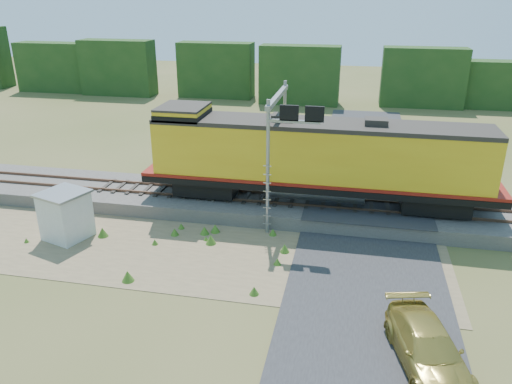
% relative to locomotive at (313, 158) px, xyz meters
% --- Properties ---
extents(ground, '(140.00, 140.00, 0.00)m').
position_rel_locomotive_xyz_m(ground, '(-3.77, -6.00, -3.50)').
color(ground, '#475123').
rests_on(ground, ground).
extents(ballast, '(70.00, 5.00, 0.80)m').
position_rel_locomotive_xyz_m(ballast, '(-3.77, 0.00, -3.10)').
color(ballast, slate).
rests_on(ballast, ground).
extents(rails, '(70.00, 1.54, 0.16)m').
position_rel_locomotive_xyz_m(rails, '(-3.77, 0.00, -2.62)').
color(rails, brown).
rests_on(rails, ballast).
extents(dirt_shoulder, '(26.00, 8.00, 0.03)m').
position_rel_locomotive_xyz_m(dirt_shoulder, '(-5.77, -5.50, -3.48)').
color(dirt_shoulder, '#8C7754').
rests_on(dirt_shoulder, ground).
extents(road, '(7.00, 66.00, 0.86)m').
position_rel_locomotive_xyz_m(road, '(3.23, -5.26, -3.41)').
color(road, '#38383A').
rests_on(road, ground).
extents(tree_line_north, '(130.00, 3.00, 6.50)m').
position_rel_locomotive_xyz_m(tree_line_north, '(-3.77, 32.00, -0.43)').
color(tree_line_north, '#1C3D16').
rests_on(tree_line_north, ground).
extents(weed_clumps, '(15.00, 6.20, 0.56)m').
position_rel_locomotive_xyz_m(weed_clumps, '(-7.27, -5.90, -3.50)').
color(weed_clumps, '#406E1F').
rests_on(weed_clumps, ground).
extents(locomotive, '(19.95, 3.04, 5.15)m').
position_rel_locomotive_xyz_m(locomotive, '(0.00, 0.00, 0.00)').
color(locomotive, black).
rests_on(locomotive, rails).
extents(shed, '(2.75, 2.75, 2.58)m').
position_rel_locomotive_xyz_m(shed, '(-12.25, -5.47, -2.19)').
color(shed, silver).
rests_on(shed, ground).
extents(signal_gantry, '(2.87, 6.20, 7.24)m').
position_rel_locomotive_xyz_m(signal_gantry, '(-1.67, -0.67, 1.92)').
color(signal_gantry, gray).
rests_on(signal_gantry, ground).
extents(car, '(3.16, 5.28, 1.43)m').
position_rel_locomotive_xyz_m(car, '(5.23, -11.82, -2.78)').
color(car, '#A9953E').
rests_on(car, ground).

